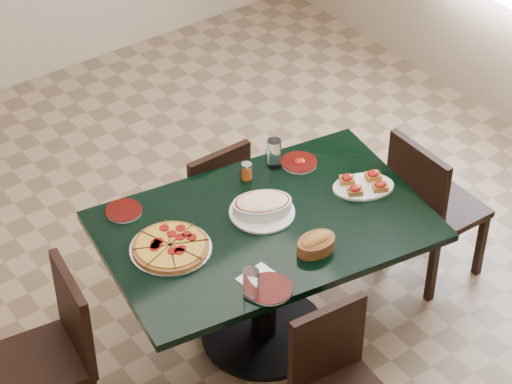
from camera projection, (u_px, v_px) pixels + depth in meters
floor at (235, 309)px, 5.31m from camera, size 5.50×5.50×0.00m
main_table at (265, 252)px, 4.81m from camera, size 1.66×1.21×0.75m
chair_far at (210, 198)px, 5.35m from camera, size 0.37×0.37×0.80m
chair_near at (337, 380)px, 4.34m from camera, size 0.41×0.41×0.80m
chair_right at (428, 203)px, 5.22m from camera, size 0.43×0.43×0.89m
chair_left at (56, 346)px, 4.45m from camera, size 0.46×0.46×0.86m
pepperoni_pizza at (171, 247)px, 4.54m from camera, size 0.38×0.38×0.04m
lasagna_casserole at (262, 206)px, 4.73m from camera, size 0.34×0.32×0.09m
bread_basket at (316, 243)px, 4.53m from camera, size 0.20×0.14×0.09m
bruschetta_platter at (363, 184)px, 4.90m from camera, size 0.37×0.32×0.05m
side_plate_near at (269, 289)px, 4.34m from camera, size 0.21×0.21×0.02m
side_plate_far_r at (299, 162)px, 5.07m from camera, size 0.19×0.19×0.03m
side_plate_far_l at (124, 211)px, 4.76m from camera, size 0.18×0.18×0.02m
napkin_setting at (261, 279)px, 4.39m from camera, size 0.18×0.18×0.01m
water_glass_a at (274, 154)px, 5.01m from camera, size 0.07×0.07×0.16m
water_glass_b at (251, 284)px, 4.27m from camera, size 0.07×0.07×0.15m
pepper_shaker at (246, 171)px, 4.95m from camera, size 0.05×0.05×0.09m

